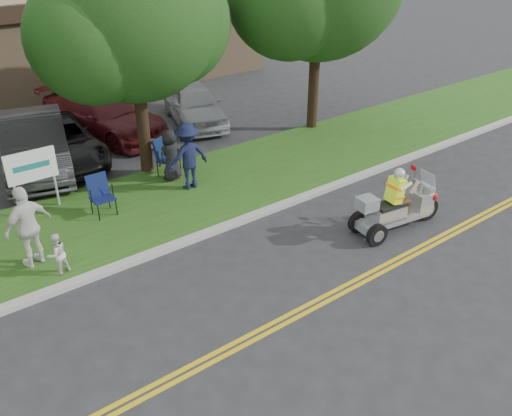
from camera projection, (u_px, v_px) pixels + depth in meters
ground at (291, 296)px, 11.04m from camera, size 120.00×120.00×0.00m
centerline_near at (310, 310)px, 10.64m from camera, size 60.00×0.10×0.01m
centerline_far at (305, 306)px, 10.75m from camera, size 60.00×0.10×0.01m
curb at (209, 232)px, 13.14m from camera, size 60.00×0.25×0.12m
grass_verge at (166, 200)px, 14.64m from camera, size 60.00×4.00×0.10m
commercial_building at (51, 37)px, 24.39m from camera, size 18.00×8.20×4.00m
tree_mid at (133, 19)px, 14.27m from camera, size 5.88×4.80×7.05m
business_sign at (32, 170)px, 13.50m from camera, size 1.25×0.06×1.75m
trike_scooter at (396, 209)px, 13.10m from camera, size 2.55×0.98×1.67m
lawn_chair_a at (100, 192)px, 13.65m from camera, size 0.55×0.57×1.04m
lawn_chair_b at (164, 154)px, 15.73m from camera, size 0.79×0.80×1.10m
spectator_adult_right at (28, 226)px, 11.47m from camera, size 1.18×0.76×1.86m
spectator_chair_a at (188, 156)px, 14.79m from camera, size 1.23×0.72×1.88m
spectator_chair_b at (171, 155)px, 15.34m from camera, size 0.80×0.59×1.49m
child_right at (57, 254)px, 11.36m from camera, size 0.53×0.46×0.95m
parked_car_left at (35, 144)px, 16.16m from camera, size 3.02×5.36×1.67m
parked_car_mid at (58, 142)px, 16.74m from camera, size 2.55×4.89×1.31m
parked_car_right at (103, 115)px, 18.73m from camera, size 3.45×5.52×1.49m
parked_car_far_right at (194, 104)px, 19.90m from camera, size 2.86×4.54×1.44m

